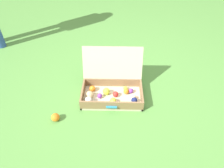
% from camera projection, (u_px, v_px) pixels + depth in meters
% --- Properties ---
extents(ground_plane, '(16.00, 16.00, 0.00)m').
position_uv_depth(ground_plane, '(119.00, 96.00, 2.30)').
color(ground_plane, '#569342').
extents(open_suitcase, '(0.65, 0.51, 0.47)m').
position_uv_depth(open_suitcase, '(111.00, 87.00, 2.24)').
color(open_suitcase, beige).
rests_on(open_suitcase, ground).
extents(stray_ball_on_grass, '(0.08, 0.08, 0.08)m').
position_uv_depth(stray_ball_on_grass, '(55.00, 117.00, 2.02)').
color(stray_ball_on_grass, orange).
rests_on(stray_ball_on_grass, ground).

